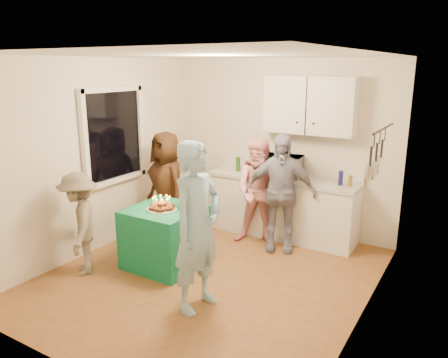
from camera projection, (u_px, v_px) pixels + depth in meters
The scene contains 19 objects.
floor at pixel (209, 276), 5.31m from camera, with size 4.00×4.00×0.00m, color brown.
ceiling at pixel (207, 55), 4.66m from camera, with size 4.00×4.00×0.00m, color white.
back_wall at pixel (280, 146), 6.64m from camera, with size 3.60×3.60×0.00m, color silver.
left_wall at pixel (97, 157), 5.88m from camera, with size 4.00×4.00×0.00m, color silver.
right_wall at pixel (369, 196), 4.08m from camera, with size 4.00×4.00×0.00m, color silver.
window_night at pixel (113, 135), 6.05m from camera, with size 0.04×1.00×1.20m, color black.
counter at pixel (282, 208), 6.51m from camera, with size 2.20×0.58×0.86m, color white.
countertop at pixel (283, 178), 6.40m from camera, with size 2.24×0.62×0.05m, color beige.
upper_cabinet at pixel (310, 105), 6.10m from camera, with size 1.30×0.30×0.80m, color white.
pot_rack at pixel (380, 152), 4.63m from camera, with size 0.12×1.00×0.60m, color black.
microwave at pixel (282, 166), 6.36m from camera, with size 0.57×0.39×0.31m, color white.
party_table at pixel (165, 237), 5.54m from camera, with size 0.85×0.85×0.76m, color #117648.
donut_cake at pixel (162, 203), 5.37m from camera, with size 0.38×0.38×0.18m, color #381C0C, non-canonical shape.
punch_jar at pixel (188, 195), 5.42m from camera, with size 0.22×0.22×0.34m, color red.
man_birthday at pixel (197, 227), 4.44m from camera, with size 0.65×0.43×1.78m, color #95C1D8.
woman_back_left at pixel (167, 186), 6.37m from camera, with size 0.78×0.51×1.58m, color #4F2D16.
woman_back_center at pixel (260, 192), 6.14m from camera, with size 0.75×0.58×1.54m, color pink.
woman_back_right at pixel (280, 193), 5.92m from camera, with size 0.96×0.40×1.63m, color #111538.
child_near_left at pixel (80, 224), 5.27m from camera, with size 0.82×0.47×1.28m, color #615A4D.
Camera 1 is at (2.66, -4.05, 2.48)m, focal length 35.00 mm.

